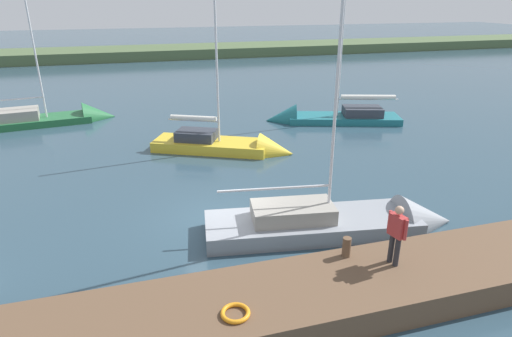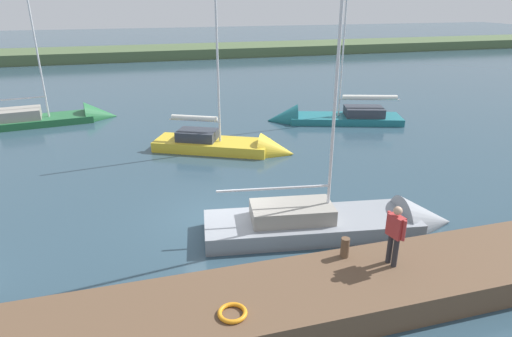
{
  "view_description": "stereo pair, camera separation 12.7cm",
  "coord_description": "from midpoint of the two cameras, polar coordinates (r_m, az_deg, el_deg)",
  "views": [
    {
      "loc": [
        2.52,
        13.05,
        7.22
      ],
      "look_at": [
        -1.77,
        -1.8,
        1.01
      ],
      "focal_mm": 30.18,
      "sensor_mm": 36.0,
      "label": 1
    },
    {
      "loc": [
        2.4,
        13.08,
        7.22
      ],
      "look_at": [
        -1.77,
        -1.8,
        1.01
      ],
      "focal_mm": 30.18,
      "sensor_mm": 36.0,
      "label": 2
    }
  ],
  "objects": [
    {
      "name": "ground_plane",
      "position": [
        15.13,
        -4.42,
        -6.7
      ],
      "size": [
        200.0,
        200.0,
        0.0
      ],
      "primitive_type": "plane",
      "color": "#2D4756"
    },
    {
      "name": "far_shoreline",
      "position": [
        57.86,
        -13.52,
        14.14
      ],
      "size": [
        180.0,
        8.0,
        2.4
      ],
      "primitive_type": "cube",
      "color": "#4C603D",
      "rests_on": "ground_plane"
    },
    {
      "name": "dock_pier",
      "position": [
        10.72,
        1.36,
        -17.8
      ],
      "size": [
        25.18,
        2.57,
        0.75
      ],
      "primitive_type": "cube",
      "color": "brown",
      "rests_on": "ground_plane"
    },
    {
      "name": "mooring_post_near",
      "position": [
        11.84,
        12.01,
        -10.2
      ],
      "size": [
        0.23,
        0.23,
        0.55
      ],
      "primitive_type": "cylinder",
      "color": "brown",
      "rests_on": "dock_pier"
    },
    {
      "name": "life_ring_buoy",
      "position": [
        9.9,
        -2.75,
        -18.58
      ],
      "size": [
        0.66,
        0.66,
        0.1
      ],
      "primitive_type": "torus",
      "color": "orange",
      "rests_on": "dock_pier"
    },
    {
      "name": "sailboat_mid_channel",
      "position": [
        21.51,
        -2.88,
        2.66
      ],
      "size": [
        7.09,
        4.77,
        8.56
      ],
      "rotation": [
        0.0,
        0.0,
        2.68
      ],
      "color": "gold",
      "rests_on": "ground_plane"
    },
    {
      "name": "sailboat_outer_mooring",
      "position": [
        27.02,
        8.98,
        6.42
      ],
      "size": [
        8.38,
        4.43,
        8.12
      ],
      "rotation": [
        0.0,
        0.0,
        -0.31
      ],
      "color": "#1E6B75",
      "rests_on": "ground_plane"
    },
    {
      "name": "sailboat_near_dock",
      "position": [
        29.23,
        -24.66,
        5.82
      ],
      "size": [
        8.71,
        3.22,
        8.74
      ],
      "rotation": [
        0.0,
        0.0,
        3.27
      ],
      "color": "#236638",
      "rests_on": "ground_plane"
    },
    {
      "name": "sailboat_far_right",
      "position": [
        14.68,
        12.24,
        -7.52
      ],
      "size": [
        8.53,
        3.18,
        9.81
      ],
      "rotation": [
        0.0,
        0.0,
        3.0
      ],
      "color": "gray",
      "rests_on": "ground_plane"
    },
    {
      "name": "person_on_dock",
      "position": [
        11.5,
        18.25,
        -7.99
      ],
      "size": [
        0.31,
        0.62,
        1.66
      ],
      "rotation": [
        0.0,
        0.0,
        3.35
      ],
      "color": "#28282D",
      "rests_on": "dock_pier"
    }
  ]
}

